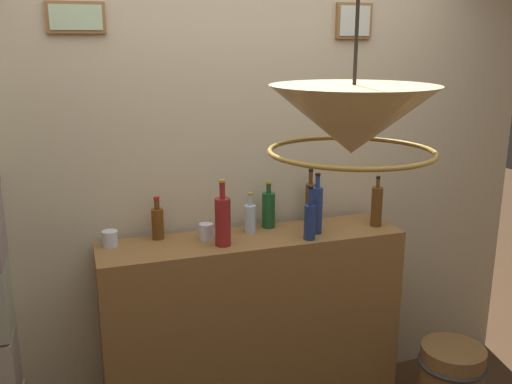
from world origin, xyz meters
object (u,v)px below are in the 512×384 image
object	(u,v)px
liquor_bottle_vermouth	(310,220)
glass_tumbler_rocks	(206,232)
liquor_bottle_sherry	(223,220)
liquor_bottle_bourbon	(250,218)
liquor_bottle_rye	(310,201)
liquor_bottle_rum	(317,209)
pendant_lamp	(353,122)
liquor_bottle_amaro	(268,209)
glass_tumbler_highball	(110,239)
liquor_bottle_whiskey	(158,222)
liquor_bottle_vodka	(377,206)
wooden_barrel	(450,382)

from	to	relation	value
liquor_bottle_vermouth	glass_tumbler_rocks	xyz separation A→B (m)	(-0.49, 0.16, -0.06)
liquor_bottle_vermouth	liquor_bottle_sherry	distance (m)	0.44
liquor_bottle_bourbon	liquor_bottle_rye	distance (m)	0.38
liquor_bottle_rum	pendant_lamp	size ratio (longest dim) A/B	0.54
liquor_bottle_amaro	glass_tumbler_highball	world-z (taller)	liquor_bottle_amaro
liquor_bottle_amaro	liquor_bottle_sherry	world-z (taller)	liquor_bottle_sherry
liquor_bottle_amaro	liquor_bottle_rye	world-z (taller)	liquor_bottle_rye
liquor_bottle_sherry	pendant_lamp	distance (m)	1.10
liquor_bottle_whiskey	liquor_bottle_rye	bearing A→B (deg)	1.34
liquor_bottle_vodka	liquor_bottle_whiskey	xyz separation A→B (m)	(-1.15, 0.17, -0.03)
liquor_bottle_vodka	glass_tumbler_highball	distance (m)	1.40
liquor_bottle_rye	glass_tumbler_highball	distance (m)	1.09
liquor_bottle_vodka	pendant_lamp	bearing A→B (deg)	-125.53
liquor_bottle_rum	liquor_bottle_vermouth	bearing A→B (deg)	-133.19
liquor_bottle_vermouth	wooden_barrel	distance (m)	1.25
liquor_bottle_amaro	glass_tumbler_rocks	world-z (taller)	liquor_bottle_amaro
glass_tumbler_highball	pendant_lamp	xyz separation A→B (m)	(0.72, -1.07, 0.68)
liquor_bottle_whiskey	wooden_barrel	bearing A→B (deg)	-16.83
liquor_bottle_rum	liquor_bottle_whiskey	bearing A→B (deg)	167.67
liquor_bottle_rum	pendant_lamp	world-z (taller)	pendant_lamp
liquor_bottle_amaro	liquor_bottle_whiskey	xyz separation A→B (m)	(-0.59, 0.00, -0.01)
pendant_lamp	liquor_bottle_whiskey	bearing A→B (deg)	113.52
liquor_bottle_rum	glass_tumbler_rocks	world-z (taller)	liquor_bottle_rum
liquor_bottle_bourbon	liquor_bottle_rum	distance (m)	0.35
liquor_bottle_rum	wooden_barrel	size ratio (longest dim) A/B	0.75
liquor_bottle_rye	pendant_lamp	bearing A→B (deg)	-107.89
liquor_bottle_vermouth	liquor_bottle_whiskey	world-z (taller)	liquor_bottle_vermouth
liquor_bottle_bourbon	liquor_bottle_sherry	bearing A→B (deg)	-142.27
liquor_bottle_vermouth	wooden_barrel	world-z (taller)	liquor_bottle_vermouth
glass_tumbler_rocks	liquor_bottle_vodka	bearing A→B (deg)	-4.73
wooden_barrel	pendant_lamp	bearing A→B (deg)	-147.70
liquor_bottle_whiskey	wooden_barrel	distance (m)	1.83
glass_tumbler_rocks	glass_tumbler_highball	bearing A→B (deg)	173.46
liquor_bottle_sherry	liquor_bottle_rye	world-z (taller)	liquor_bottle_sherry
liquor_bottle_whiskey	glass_tumbler_rocks	distance (m)	0.25
liquor_bottle_amaro	liquor_bottle_rye	distance (m)	0.25
liquor_bottle_vodka	glass_tumbler_rocks	distance (m)	0.93
liquor_bottle_bourbon	wooden_barrel	world-z (taller)	liquor_bottle_bourbon
liquor_bottle_sherry	liquor_bottle_rye	size ratio (longest dim) A/B	1.11
wooden_barrel	liquor_bottle_whiskey	bearing A→B (deg)	163.17
liquor_bottle_bourbon	wooden_barrel	xyz separation A→B (m)	(1.03, -0.40, -0.94)
liquor_bottle_rum	pendant_lamp	bearing A→B (deg)	-108.69
glass_tumbler_highball	wooden_barrel	world-z (taller)	glass_tumbler_highball
liquor_bottle_whiskey	liquor_bottle_rye	world-z (taller)	liquor_bottle_rye
liquor_bottle_vodka	liquor_bottle_rum	world-z (taller)	liquor_bottle_rum
liquor_bottle_vermouth	liquor_bottle_whiskey	xyz separation A→B (m)	(-0.72, 0.25, -0.01)
liquor_bottle_vodka	liquor_bottle_rye	distance (m)	0.36
liquor_bottle_rum	wooden_barrel	distance (m)	1.25
liquor_bottle_vermouth	liquor_bottle_sherry	world-z (taller)	liquor_bottle_sherry
liquor_bottle_sherry	liquor_bottle_rye	xyz separation A→B (m)	(0.56, 0.21, -0.01)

